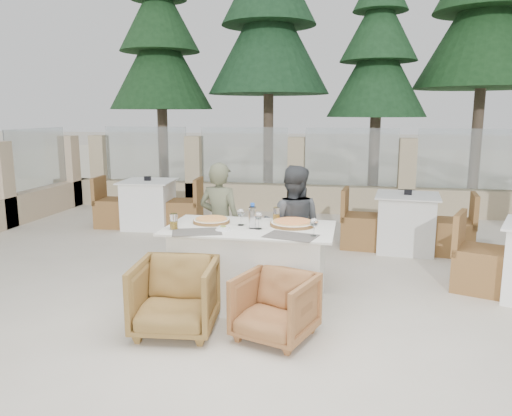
% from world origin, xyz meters
% --- Properties ---
extents(ground, '(80.00, 80.00, 0.00)m').
position_xyz_m(ground, '(0.00, 0.00, 0.00)').
color(ground, beige).
rests_on(ground, ground).
extents(sand_patch, '(30.00, 16.00, 0.01)m').
position_xyz_m(sand_patch, '(0.00, 14.00, 0.01)').
color(sand_patch, beige).
rests_on(sand_patch, ground).
extents(perimeter_wall_far, '(10.00, 0.34, 1.60)m').
position_xyz_m(perimeter_wall_far, '(0.00, 4.80, 0.80)').
color(perimeter_wall_far, tan).
rests_on(perimeter_wall_far, ground).
extents(pine_far_left, '(2.42, 2.42, 5.50)m').
position_xyz_m(pine_far_left, '(-3.50, 7.00, 2.75)').
color(pine_far_left, '#1B3F1E').
rests_on(pine_far_left, ground).
extents(pine_mid_left, '(2.86, 2.86, 6.50)m').
position_xyz_m(pine_mid_left, '(-1.00, 7.50, 3.25)').
color(pine_mid_left, '#1C4224').
rests_on(pine_mid_left, ground).
extents(pine_centre, '(2.20, 2.20, 5.00)m').
position_xyz_m(pine_centre, '(1.50, 7.20, 2.50)').
color(pine_centre, '#1D4523').
rests_on(pine_centre, ground).
extents(pine_mid_right, '(2.99, 2.99, 6.80)m').
position_xyz_m(pine_mid_right, '(3.80, 7.80, 3.40)').
color(pine_mid_right, '#1B421E').
rests_on(pine_mid_right, ground).
extents(dining_table, '(1.60, 0.90, 0.77)m').
position_xyz_m(dining_table, '(0.10, 0.06, 0.39)').
color(dining_table, beige).
rests_on(dining_table, ground).
extents(placemat_near_left, '(0.52, 0.43, 0.00)m').
position_xyz_m(placemat_near_left, '(-0.33, -0.23, 0.77)').
color(placemat_near_left, '#544F48').
rests_on(placemat_near_left, dining_table).
extents(placemat_near_right, '(0.51, 0.40, 0.00)m').
position_xyz_m(placemat_near_right, '(0.53, -0.22, 0.77)').
color(placemat_near_right, '#534D47').
rests_on(placemat_near_right, dining_table).
extents(pizza_left, '(0.48, 0.48, 0.05)m').
position_xyz_m(pizza_left, '(-0.31, 0.17, 0.79)').
color(pizza_left, orange).
rests_on(pizza_left, dining_table).
extents(pizza_right, '(0.49, 0.49, 0.06)m').
position_xyz_m(pizza_right, '(0.50, 0.20, 0.80)').
color(pizza_right, '#F15620').
rests_on(pizza_right, dining_table).
extents(water_bottle, '(0.08, 0.08, 0.24)m').
position_xyz_m(water_bottle, '(0.14, 0.01, 0.89)').
color(water_bottle, '#B0D5E8').
rests_on(water_bottle, dining_table).
extents(wine_glass_centre, '(0.10, 0.10, 0.18)m').
position_xyz_m(wine_glass_centre, '(0.00, 0.12, 0.86)').
color(wine_glass_centre, white).
rests_on(wine_glass_centre, dining_table).
extents(wine_glass_near, '(0.09, 0.09, 0.18)m').
position_xyz_m(wine_glass_near, '(0.20, -0.01, 0.86)').
color(wine_glass_near, white).
rests_on(wine_glass_near, dining_table).
extents(wine_glass_corner, '(0.08, 0.08, 0.18)m').
position_xyz_m(wine_glass_corner, '(0.73, -0.18, 0.86)').
color(wine_glass_corner, white).
rests_on(wine_glass_corner, dining_table).
extents(beer_glass_left, '(0.10, 0.10, 0.15)m').
position_xyz_m(beer_glass_left, '(-0.58, -0.17, 0.84)').
color(beer_glass_left, '#C3901B').
rests_on(beer_glass_left, dining_table).
extents(beer_glass_right, '(0.08, 0.08, 0.14)m').
position_xyz_m(beer_glass_right, '(0.31, 0.39, 0.84)').
color(beer_glass_right, orange).
rests_on(beer_glass_right, dining_table).
extents(olive_dish, '(0.14, 0.14, 0.04)m').
position_xyz_m(olive_dish, '(-0.11, -0.12, 0.79)').
color(olive_dish, white).
rests_on(olive_dish, dining_table).
extents(armchair_far_left, '(0.78, 0.80, 0.62)m').
position_xyz_m(armchair_far_left, '(-0.47, 0.88, 0.31)').
color(armchair_far_left, olive).
rests_on(armchair_far_left, ground).
extents(armchair_far_right, '(0.70, 0.72, 0.56)m').
position_xyz_m(armchair_far_right, '(0.41, 0.85, 0.28)').
color(armchair_far_right, olive).
rests_on(armchair_far_right, ground).
extents(armchair_near_left, '(0.74, 0.75, 0.63)m').
position_xyz_m(armchair_near_left, '(-0.39, -0.69, 0.31)').
color(armchair_near_left, olive).
rests_on(armchair_near_left, ground).
extents(armchair_near_right, '(0.75, 0.76, 0.55)m').
position_xyz_m(armchair_near_right, '(0.46, -0.65, 0.27)').
color(armchair_near_right, '#9C6538').
rests_on(armchair_near_right, ground).
extents(diner_left, '(0.54, 0.41, 1.33)m').
position_xyz_m(diner_left, '(-0.36, 0.65, 0.66)').
color(diner_left, '#565941').
rests_on(diner_left, ground).
extents(diner_right, '(0.65, 0.52, 1.31)m').
position_xyz_m(diner_right, '(0.45, 0.63, 0.66)').
color(diner_right, '#3D4042').
rests_on(diner_right, ground).
extents(bg_table_a, '(1.70, 0.95, 0.77)m').
position_xyz_m(bg_table_a, '(-2.19, 2.98, 0.39)').
color(bg_table_a, white).
rests_on(bg_table_a, ground).
extents(bg_table_b, '(1.71, 0.97, 0.77)m').
position_xyz_m(bg_table_b, '(1.78, 2.34, 0.39)').
color(bg_table_b, silver).
rests_on(bg_table_b, ground).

